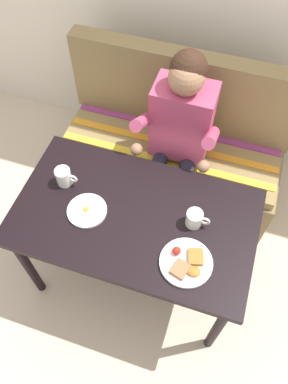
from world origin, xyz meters
TOP-DOWN VIEW (x-y plane):
  - ground_plane at (0.00, 0.00)m, footprint 8.00×8.00m
  - table at (0.00, 0.00)m, footprint 1.20×0.70m
  - couch at (0.00, 0.76)m, footprint 1.44×0.56m
  - person at (0.06, 0.59)m, footprint 0.45×0.61m
  - plate_breakfast at (0.31, -0.17)m, footprint 0.24×0.24m
  - plate_eggs at (-0.23, -0.05)m, footprint 0.20×0.20m
  - coffee_mug at (0.29, 0.05)m, footprint 0.12×0.08m
  - coffee_mug_second at (-0.40, 0.07)m, footprint 0.12×0.08m

SIDE VIEW (x-z plane):
  - ground_plane at x=0.00m, z-range 0.00..0.00m
  - couch at x=0.00m, z-range -0.17..0.83m
  - table at x=0.00m, z-range 0.28..1.01m
  - plate_eggs at x=-0.23m, z-range 0.72..0.76m
  - person at x=0.06m, z-range 0.13..1.35m
  - plate_breakfast at x=0.31m, z-range 0.72..0.77m
  - coffee_mug at x=0.29m, z-range 0.73..0.82m
  - coffee_mug_second at x=-0.40m, z-range 0.73..0.83m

